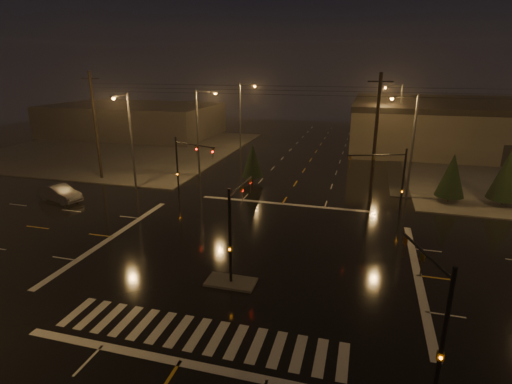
% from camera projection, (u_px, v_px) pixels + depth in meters
% --- Properties ---
extents(ground, '(140.00, 140.00, 0.00)m').
position_uv_depth(ground, '(250.00, 254.00, 27.83)').
color(ground, black).
rests_on(ground, ground).
extents(sidewalk_nw, '(36.00, 36.00, 0.12)m').
position_uv_depth(sidewalk_nw, '(121.00, 148.00, 63.00)').
color(sidewalk_nw, '#43403C').
rests_on(sidewalk_nw, ground).
extents(median_island, '(3.00, 1.60, 0.15)m').
position_uv_depth(median_island, '(231.00, 282.00, 24.14)').
color(median_island, '#43403C').
rests_on(median_island, ground).
extents(crosswalk, '(15.00, 2.60, 0.01)m').
position_uv_depth(crosswalk, '(198.00, 334.00, 19.57)').
color(crosswalk, beige).
rests_on(crosswalk, ground).
extents(stop_bar_near, '(16.00, 0.50, 0.01)m').
position_uv_depth(stop_bar_near, '(180.00, 362.00, 17.74)').
color(stop_bar_near, beige).
rests_on(stop_bar_near, ground).
extents(stop_bar_far, '(16.00, 0.50, 0.01)m').
position_uv_depth(stop_bar_far, '(282.00, 204.00, 37.92)').
color(stop_bar_far, beige).
rests_on(stop_bar_far, ground).
extents(commercial_block, '(30.00, 18.00, 5.60)m').
position_uv_depth(commercial_block, '(133.00, 120.00, 74.45)').
color(commercial_block, '#423C3A').
rests_on(commercial_block, ground).
extents(signal_mast_median, '(0.25, 4.59, 6.00)m').
position_uv_depth(signal_mast_median, '(235.00, 220.00, 23.87)').
color(signal_mast_median, black).
rests_on(signal_mast_median, ground).
extents(signal_mast_ne, '(4.84, 1.86, 6.00)m').
position_uv_depth(signal_mast_ne, '(392.00, 175.00, 33.55)').
color(signal_mast_ne, black).
rests_on(signal_mast_ne, ground).
extents(signal_mast_nw, '(4.84, 1.86, 6.00)m').
position_uv_depth(signal_mast_nw, '(185.00, 161.00, 38.40)').
color(signal_mast_nw, black).
rests_on(signal_mast_nw, ground).
extents(signal_mast_se, '(1.55, 3.87, 6.00)m').
position_uv_depth(signal_mast_se, '(435.00, 311.00, 15.14)').
color(signal_mast_se, black).
rests_on(signal_mast_se, ground).
extents(streetlight_1, '(2.77, 0.32, 10.00)m').
position_uv_depth(streetlight_1, '(200.00, 127.00, 45.43)').
color(streetlight_1, '#38383A').
rests_on(streetlight_1, ground).
extents(streetlight_2, '(2.77, 0.32, 10.00)m').
position_uv_depth(streetlight_2, '(242.00, 112.00, 60.12)').
color(streetlight_2, '#38383A').
rests_on(streetlight_2, ground).
extents(streetlight_3, '(2.77, 0.32, 10.00)m').
position_uv_depth(streetlight_3, '(410.00, 140.00, 37.89)').
color(streetlight_3, '#38383A').
rests_on(streetlight_3, ground).
extents(streetlight_4, '(2.77, 0.32, 10.00)m').
position_uv_depth(streetlight_4, '(397.00, 115.00, 56.24)').
color(streetlight_4, '#38383A').
rests_on(streetlight_4, ground).
extents(streetlight_5, '(0.32, 2.77, 10.00)m').
position_uv_depth(streetlight_5, '(129.00, 135.00, 40.41)').
color(streetlight_5, '#38383A').
rests_on(streetlight_5, ground).
extents(utility_pole_0, '(2.20, 0.32, 12.00)m').
position_uv_depth(utility_pole_0, '(96.00, 126.00, 44.42)').
color(utility_pole_0, black).
rests_on(utility_pole_0, ground).
extents(utility_pole_1, '(2.20, 0.32, 12.00)m').
position_uv_depth(utility_pole_1, '(375.00, 138.00, 36.77)').
color(utility_pole_1, black).
rests_on(utility_pole_1, ground).
extents(conifer_0, '(2.63, 2.63, 4.81)m').
position_uv_depth(conifer_0, '(452.00, 175.00, 37.40)').
color(conifer_0, black).
rests_on(conifer_0, ground).
extents(conifer_1, '(3.07, 3.07, 5.50)m').
position_uv_depth(conifer_1, '(508.00, 174.00, 36.49)').
color(conifer_1, black).
rests_on(conifer_1, ground).
extents(conifer_3, '(2.36, 2.36, 4.39)m').
position_uv_depth(conifer_3, '(252.00, 160.00, 44.01)').
color(conifer_3, black).
rests_on(conifer_3, ground).
extents(car_crossing, '(5.09, 2.85, 1.59)m').
position_uv_depth(car_crossing, '(60.00, 193.00, 38.49)').
color(car_crossing, '#55575C').
rests_on(car_crossing, ground).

